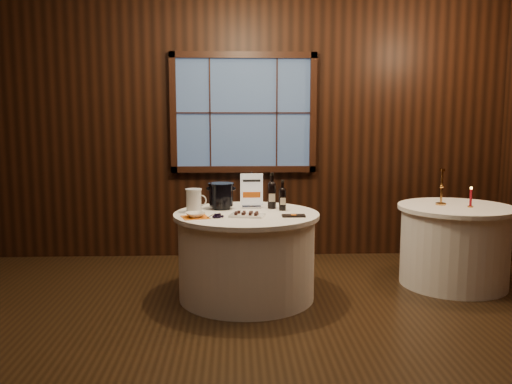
{
  "coord_description": "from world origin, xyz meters",
  "views": [
    {
      "loc": [
        -0.1,
        -3.69,
        1.61
      ],
      "look_at": [
        0.08,
        0.9,
        0.97
      ],
      "focal_mm": 38.0,
      "sensor_mm": 36.0,
      "label": 1
    }
  ],
  "objects_px": {
    "chocolate_plate": "(247,214)",
    "grape_bunch": "(218,216)",
    "port_bottle_left": "(272,193)",
    "red_candle": "(471,199)",
    "cracker_bowl": "(195,215)",
    "ice_bucket": "(221,195)",
    "chocolate_box": "(294,216)",
    "side_table": "(454,245)",
    "sign_stand": "(252,196)",
    "brass_candlestick": "(441,192)",
    "glass_pitcher": "(194,200)",
    "main_table": "(247,255)",
    "port_bottle_right": "(283,197)"
  },
  "relations": [
    {
      "from": "sign_stand",
      "to": "main_table",
      "type": "bearing_deg",
      "value": -103.2
    },
    {
      "from": "chocolate_plate",
      "to": "red_candle",
      "type": "distance_m",
      "value": 2.13
    },
    {
      "from": "side_table",
      "to": "sign_stand",
      "type": "relative_size",
      "value": 3.24
    },
    {
      "from": "side_table",
      "to": "ice_bucket",
      "type": "xyz_separation_m",
      "value": [
        -2.23,
        -0.09,
        0.51
      ]
    },
    {
      "from": "main_table",
      "to": "glass_pitcher",
      "type": "xyz_separation_m",
      "value": [
        -0.46,
        0.06,
        0.49
      ]
    },
    {
      "from": "chocolate_plate",
      "to": "cracker_bowl",
      "type": "distance_m",
      "value": 0.44
    },
    {
      "from": "red_candle",
      "to": "cracker_bowl",
      "type": "bearing_deg",
      "value": -170.78
    },
    {
      "from": "side_table",
      "to": "sign_stand",
      "type": "height_order",
      "value": "sign_stand"
    },
    {
      "from": "glass_pitcher",
      "to": "brass_candlestick",
      "type": "height_order",
      "value": "brass_candlestick"
    },
    {
      "from": "port_bottle_left",
      "to": "port_bottle_right",
      "type": "distance_m",
      "value": 0.14
    },
    {
      "from": "chocolate_plate",
      "to": "chocolate_box",
      "type": "relative_size",
      "value": 1.64
    },
    {
      "from": "main_table",
      "to": "red_candle",
      "type": "xyz_separation_m",
      "value": [
        2.1,
        0.21,
        0.46
      ]
    },
    {
      "from": "sign_stand",
      "to": "chocolate_box",
      "type": "xyz_separation_m",
      "value": [
        0.34,
        -0.44,
        -0.11
      ]
    },
    {
      "from": "side_table",
      "to": "grape_bunch",
      "type": "xyz_separation_m",
      "value": [
        -2.24,
        -0.54,
        0.4
      ]
    },
    {
      "from": "port_bottle_left",
      "to": "main_table",
      "type": "bearing_deg",
      "value": -134.87
    },
    {
      "from": "port_bottle_left",
      "to": "ice_bucket",
      "type": "xyz_separation_m",
      "value": [
        -0.47,
        -0.01,
        -0.02
      ]
    },
    {
      "from": "brass_candlestick",
      "to": "grape_bunch",
      "type": "bearing_deg",
      "value": -164.12
    },
    {
      "from": "sign_stand",
      "to": "cracker_bowl",
      "type": "height_order",
      "value": "sign_stand"
    },
    {
      "from": "chocolate_plate",
      "to": "cracker_bowl",
      "type": "height_order",
      "value": "cracker_bowl"
    },
    {
      "from": "ice_bucket",
      "to": "red_candle",
      "type": "xyz_separation_m",
      "value": [
        2.32,
        -0.0,
        -0.05
      ]
    },
    {
      "from": "port_bottle_left",
      "to": "red_candle",
      "type": "relative_size",
      "value": 1.7
    },
    {
      "from": "cracker_bowl",
      "to": "red_candle",
      "type": "relative_size",
      "value": 0.83
    },
    {
      "from": "glass_pitcher",
      "to": "brass_candlestick",
      "type": "xyz_separation_m",
      "value": [
        2.34,
        0.31,
        0.02
      ]
    },
    {
      "from": "red_candle",
      "to": "chocolate_plate",
      "type": "bearing_deg",
      "value": -169.73
    },
    {
      "from": "brass_candlestick",
      "to": "chocolate_box",
      "type": "bearing_deg",
      "value": -159.24
    },
    {
      "from": "cracker_bowl",
      "to": "brass_candlestick",
      "type": "height_order",
      "value": "brass_candlestick"
    },
    {
      "from": "main_table",
      "to": "glass_pitcher",
      "type": "bearing_deg",
      "value": 173.02
    },
    {
      "from": "ice_bucket",
      "to": "grape_bunch",
      "type": "relative_size",
      "value": 1.54
    },
    {
      "from": "port_bottle_left",
      "to": "brass_candlestick",
      "type": "distance_m",
      "value": 1.64
    },
    {
      "from": "cracker_bowl",
      "to": "brass_candlestick",
      "type": "xyz_separation_m",
      "value": [
        2.31,
        0.56,
        0.1
      ]
    },
    {
      "from": "port_bottle_left",
      "to": "chocolate_box",
      "type": "height_order",
      "value": "port_bottle_left"
    },
    {
      "from": "chocolate_box",
      "to": "cracker_bowl",
      "type": "bearing_deg",
      "value": 179.51
    },
    {
      "from": "chocolate_box",
      "to": "red_candle",
      "type": "distance_m",
      "value": 1.75
    },
    {
      "from": "port_bottle_left",
      "to": "chocolate_box",
      "type": "bearing_deg",
      "value": -67.16
    },
    {
      "from": "side_table",
      "to": "cracker_bowl",
      "type": "height_order",
      "value": "cracker_bowl"
    },
    {
      "from": "sign_stand",
      "to": "ice_bucket",
      "type": "relative_size",
      "value": 1.4
    },
    {
      "from": "grape_bunch",
      "to": "cracker_bowl",
      "type": "distance_m",
      "value": 0.2
    },
    {
      "from": "grape_bunch",
      "to": "brass_candlestick",
      "type": "relative_size",
      "value": 0.44
    },
    {
      "from": "brass_candlestick",
      "to": "ice_bucket",
      "type": "bearing_deg",
      "value": -175.94
    },
    {
      "from": "sign_stand",
      "to": "glass_pitcher",
      "type": "bearing_deg",
      "value": -161.04
    },
    {
      "from": "grape_bunch",
      "to": "cracker_bowl",
      "type": "bearing_deg",
      "value": 168.58
    },
    {
      "from": "sign_stand",
      "to": "ice_bucket",
      "type": "height_order",
      "value": "sign_stand"
    },
    {
      "from": "chocolate_plate",
      "to": "grape_bunch",
      "type": "relative_size",
      "value": 2.07
    },
    {
      "from": "ice_bucket",
      "to": "cracker_bowl",
      "type": "bearing_deg",
      "value": -116.76
    },
    {
      "from": "brass_candlestick",
      "to": "red_candle",
      "type": "bearing_deg",
      "value": -34.69
    },
    {
      "from": "ice_bucket",
      "to": "grape_bunch",
      "type": "bearing_deg",
      "value": -92.21
    },
    {
      "from": "side_table",
      "to": "sign_stand",
      "type": "xyz_separation_m",
      "value": [
        -1.95,
        -0.06,
        0.5
      ]
    },
    {
      "from": "sign_stand",
      "to": "port_bottle_left",
      "type": "distance_m",
      "value": 0.19
    },
    {
      "from": "sign_stand",
      "to": "port_bottle_left",
      "type": "relative_size",
      "value": 1.01
    },
    {
      "from": "chocolate_plate",
      "to": "brass_candlestick",
      "type": "distance_m",
      "value": 1.95
    }
  ]
}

